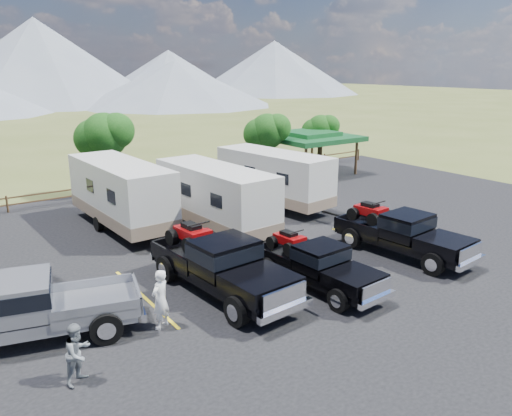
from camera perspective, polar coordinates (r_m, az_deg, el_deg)
ground at (r=18.51m, az=10.17°, el=-9.87°), size 320.00×320.00×0.00m
asphalt_lot at (r=20.51m, az=4.21°, el=-6.94°), size 44.00×34.00×0.04m
stall_lines at (r=21.22m, az=2.50°, el=-6.03°), size 12.12×5.50×0.01m
tree_ne_a at (r=35.76m, az=1.25°, el=8.72°), size 3.11×2.92×4.76m
tree_ne_b at (r=40.36m, az=7.36°, el=8.92°), size 2.77×2.59×4.27m
tree_north at (r=32.44m, az=-16.97°, el=7.92°), size 3.46×3.24×5.25m
rail_fence at (r=33.99m, az=-9.82°, el=3.18°), size 36.12×0.12×1.00m
pavilion at (r=38.35m, az=6.16°, el=8.08°), size 6.20×6.20×3.22m
rig_left at (r=18.07m, az=-4.12°, el=-6.33°), size 2.84×7.02×2.30m
rig_center at (r=18.69m, az=6.86°, el=-6.31°), size 2.26×5.70×1.87m
rig_right at (r=22.47m, az=16.25°, el=-2.67°), size 2.68×6.47×2.11m
trailer_left at (r=25.79m, az=-15.17°, el=1.53°), size 2.82×9.71×3.37m
trailer_center at (r=24.51m, az=-4.66°, el=1.14°), size 2.84×9.36×3.25m
trailer_right at (r=28.85m, az=2.04°, el=3.40°), size 3.37×9.28×3.21m
pickup_silver at (r=16.49m, az=-24.57°, el=-10.37°), size 6.98×3.72×2.00m
person_a at (r=16.00m, az=-10.89°, el=-10.21°), size 0.84×0.74×1.94m
person_b at (r=14.12m, az=-19.67°, el=-15.35°), size 1.01×0.95×1.65m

